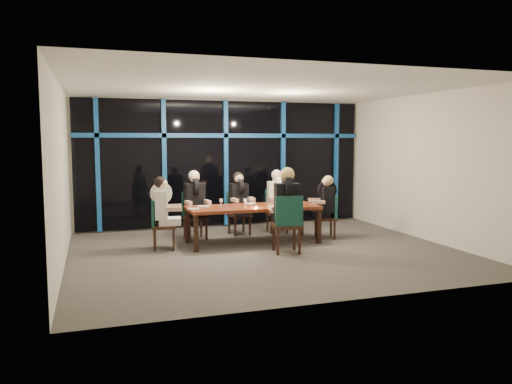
% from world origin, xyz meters
% --- Properties ---
extents(room, '(7.04, 7.00, 3.02)m').
position_xyz_m(room, '(0.00, 0.00, 2.02)').
color(room, '#55514B').
rests_on(room, ground).
extents(window_wall, '(6.86, 0.43, 2.94)m').
position_xyz_m(window_wall, '(0.01, 2.93, 1.55)').
color(window_wall, black).
rests_on(window_wall, ground).
extents(dining_table, '(2.60, 1.00, 0.75)m').
position_xyz_m(dining_table, '(0.00, 0.80, 0.68)').
color(dining_table, maroon).
rests_on(dining_table, ground).
extents(chair_far_left, '(0.49, 0.49, 0.97)m').
position_xyz_m(chair_far_left, '(-1.02, 1.66, 0.54)').
color(chair_far_left, '#311910').
rests_on(chair_far_left, ground).
extents(chair_far_mid, '(0.48, 0.48, 0.93)m').
position_xyz_m(chair_far_mid, '(-0.01, 1.84, 0.52)').
color(chair_far_mid, '#311910').
rests_on(chair_far_mid, ground).
extents(chair_far_right, '(0.48, 0.48, 0.95)m').
position_xyz_m(chair_far_right, '(0.87, 1.80, 0.53)').
color(chair_far_right, '#311910').
rests_on(chair_far_right, ground).
extents(chair_end_left, '(0.50, 0.50, 0.94)m').
position_xyz_m(chair_end_left, '(-1.85, 0.81, 0.52)').
color(chair_end_left, '#311910').
rests_on(chair_end_left, ground).
extents(chair_end_right, '(0.51, 0.51, 0.90)m').
position_xyz_m(chair_end_right, '(1.67, 0.78, 0.50)').
color(chair_end_right, '#311910').
rests_on(chair_end_right, ground).
extents(chair_near_mid, '(0.57, 0.57, 1.07)m').
position_xyz_m(chair_near_mid, '(0.31, -0.27, 0.60)').
color(chair_near_mid, '#311910').
rests_on(chair_near_mid, ground).
extents(diner_far_left, '(0.51, 0.63, 0.95)m').
position_xyz_m(diner_far_left, '(-1.01, 1.58, 0.93)').
color(diner_far_left, black).
rests_on(diner_far_left, ground).
extents(diner_far_mid, '(0.49, 0.61, 0.91)m').
position_xyz_m(diner_far_mid, '(-0.00, 1.76, 0.89)').
color(diner_far_mid, black).
rests_on(diner_far_mid, ground).
extents(diner_far_right, '(0.50, 0.61, 0.93)m').
position_xyz_m(diner_far_right, '(0.86, 1.72, 0.91)').
color(diner_far_right, white).
rests_on(diner_far_right, ground).
extents(diner_end_left, '(0.62, 0.50, 0.92)m').
position_xyz_m(diner_end_left, '(-1.77, 0.80, 0.90)').
color(diner_end_left, white).
rests_on(diner_end_left, ground).
extents(diner_end_right, '(0.61, 0.51, 0.88)m').
position_xyz_m(diner_end_right, '(1.59, 0.80, 0.86)').
color(diner_end_right, black).
rests_on(diner_end_right, ground).
extents(diner_near_mid, '(0.57, 0.70, 1.04)m').
position_xyz_m(diner_near_mid, '(0.33, -0.18, 1.02)').
color(diner_near_mid, black).
rests_on(diner_near_mid, ground).
extents(plate_far_left, '(0.24, 0.24, 0.01)m').
position_xyz_m(plate_far_left, '(-0.96, 1.01, 0.76)').
color(plate_far_left, white).
rests_on(plate_far_left, dining_table).
extents(plate_far_mid, '(0.24, 0.24, 0.01)m').
position_xyz_m(plate_far_mid, '(0.07, 1.20, 0.76)').
color(plate_far_mid, white).
rests_on(plate_far_mid, dining_table).
extents(plate_far_right, '(0.24, 0.24, 0.01)m').
position_xyz_m(plate_far_right, '(0.81, 1.16, 0.76)').
color(plate_far_right, white).
rests_on(plate_far_right, dining_table).
extents(plate_end_left, '(0.24, 0.24, 0.01)m').
position_xyz_m(plate_end_left, '(-1.21, 0.71, 0.76)').
color(plate_end_left, white).
rests_on(plate_end_left, dining_table).
extents(plate_end_right, '(0.24, 0.24, 0.01)m').
position_xyz_m(plate_end_right, '(1.05, 0.94, 0.76)').
color(plate_end_right, white).
rests_on(plate_end_right, dining_table).
extents(plate_near_mid, '(0.24, 0.24, 0.01)m').
position_xyz_m(plate_near_mid, '(0.41, 0.37, 0.76)').
color(plate_near_mid, white).
rests_on(plate_near_mid, dining_table).
extents(wine_bottle, '(0.07, 0.07, 0.32)m').
position_xyz_m(wine_bottle, '(0.96, 0.75, 0.87)').
color(wine_bottle, black).
rests_on(wine_bottle, dining_table).
extents(water_pitcher, '(0.13, 0.11, 0.21)m').
position_xyz_m(water_pitcher, '(0.84, 0.68, 0.85)').
color(water_pitcher, white).
rests_on(water_pitcher, dining_table).
extents(tea_light, '(0.04, 0.04, 0.03)m').
position_xyz_m(tea_light, '(-0.03, 0.51, 0.76)').
color(tea_light, '#EF9447').
rests_on(tea_light, dining_table).
extents(wine_glass_a, '(0.06, 0.06, 0.17)m').
position_xyz_m(wine_glass_a, '(-0.20, 0.66, 0.87)').
color(wine_glass_a, silver).
rests_on(wine_glass_a, dining_table).
extents(wine_glass_b, '(0.06, 0.06, 0.16)m').
position_xyz_m(wine_glass_b, '(0.03, 0.98, 0.87)').
color(wine_glass_b, silver).
rests_on(wine_glass_b, dining_table).
extents(wine_glass_c, '(0.07, 0.07, 0.17)m').
position_xyz_m(wine_glass_c, '(0.48, 0.82, 0.88)').
color(wine_glass_c, white).
rests_on(wine_glass_c, dining_table).
extents(wine_glass_d, '(0.06, 0.06, 0.16)m').
position_xyz_m(wine_glass_d, '(-0.64, 0.84, 0.87)').
color(wine_glass_d, silver).
rests_on(wine_glass_d, dining_table).
extents(wine_glass_e, '(0.07, 0.07, 0.18)m').
position_xyz_m(wine_glass_e, '(0.92, 0.89, 0.88)').
color(wine_glass_e, silver).
rests_on(wine_glass_e, dining_table).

